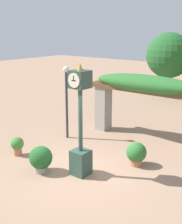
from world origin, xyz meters
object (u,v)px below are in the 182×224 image
at_px(pedestal_clock, 80,129).
at_px(potted_plant_far_left, 17,145).
at_px(potted_plant_near_left, 41,159).
at_px(lamp_post, 66,93).
at_px(potted_plant_near_right, 136,153).

bearing_deg(pedestal_clock, potted_plant_far_left, -174.20).
bearing_deg(potted_plant_near_left, lamp_post, 118.22).
relative_size(potted_plant_near_left, potted_plant_near_right, 1.08).
xyz_separation_m(pedestal_clock, potted_plant_near_right, (1.00, 1.63, -1.07)).
distance_m(pedestal_clock, potted_plant_far_left, 2.94).
relative_size(potted_plant_near_left, lamp_post, 0.29).
distance_m(potted_plant_near_left, potted_plant_near_right, 3.09).
bearing_deg(potted_plant_near_right, pedestal_clock, -121.37).
height_order(potted_plant_near_left, lamp_post, lamp_post).
height_order(pedestal_clock, lamp_post, pedestal_clock).
xyz_separation_m(potted_plant_near_right, potted_plant_far_left, (-3.71, -1.91, -0.03)).
relative_size(pedestal_clock, lamp_post, 1.17).
distance_m(potted_plant_near_right, potted_plant_far_left, 4.17).
height_order(pedestal_clock, potted_plant_far_left, pedestal_clock).
height_order(potted_plant_near_right, lamp_post, lamp_post).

